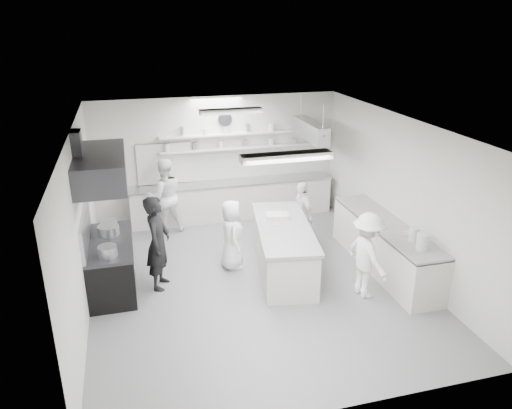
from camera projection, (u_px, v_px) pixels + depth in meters
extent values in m
cube|color=gray|center=(254.00, 280.00, 9.42)|extent=(6.00, 7.00, 0.02)
cube|color=silver|center=(253.00, 125.00, 8.34)|extent=(6.00, 7.00, 0.02)
cube|color=silver|center=(217.00, 158.00, 12.03)|extent=(6.00, 0.04, 3.00)
cube|color=silver|center=(329.00, 313.00, 5.73)|extent=(6.00, 0.04, 3.00)
cube|color=silver|center=(80.00, 224.00, 8.16)|extent=(0.04, 7.00, 3.00)
cube|color=silver|center=(401.00, 193.00, 9.60)|extent=(0.04, 7.00, 3.00)
cube|color=black|center=(112.00, 266.00, 8.99)|extent=(0.80, 1.80, 0.90)
cube|color=#313136|center=(100.00, 167.00, 8.31)|extent=(0.85, 2.00, 0.50)
cube|color=silver|center=(233.00, 200.00, 12.21)|extent=(5.00, 0.60, 0.92)
cube|color=silver|center=(246.00, 147.00, 12.00)|extent=(4.20, 0.26, 0.04)
cube|color=silver|center=(246.00, 133.00, 11.87)|extent=(4.20, 0.26, 0.04)
cube|color=black|center=(164.00, 164.00, 11.72)|extent=(1.30, 0.04, 1.00)
cylinder|color=white|center=(225.00, 119.00, 11.71)|extent=(0.32, 0.05, 0.32)
cube|color=silver|center=(385.00, 247.00, 9.71)|extent=(0.74, 3.30, 0.94)
cube|color=#AEAFB3|center=(311.00, 130.00, 11.24)|extent=(0.30, 1.60, 0.40)
cube|color=silver|center=(286.00, 157.00, 6.74)|extent=(1.30, 0.25, 0.10)
cube|color=silver|center=(231.00, 111.00, 9.98)|extent=(1.30, 0.25, 0.10)
cube|color=silver|center=(283.00, 250.00, 9.60)|extent=(1.34, 2.63, 0.93)
cylinder|color=#AEAFB3|center=(109.00, 231.00, 9.04)|extent=(0.39, 0.39, 0.23)
imported|color=black|center=(158.00, 243.00, 8.89)|extent=(0.62, 0.76, 1.79)
imported|color=white|center=(165.00, 196.00, 11.28)|extent=(0.92, 0.75, 1.75)
imported|color=white|center=(232.00, 234.00, 9.67)|extent=(0.48, 0.71, 1.43)
imported|color=white|center=(302.00, 214.00, 10.63)|extent=(0.49, 0.90, 1.46)
imported|color=white|center=(367.00, 255.00, 8.64)|extent=(0.75, 1.11, 1.59)
imported|color=#AEAFB3|center=(275.00, 225.00, 9.51)|extent=(0.27, 0.27, 0.06)
imported|color=silver|center=(280.00, 221.00, 9.68)|extent=(0.26, 0.26, 0.06)
imported|color=silver|center=(404.00, 234.00, 9.06)|extent=(0.23, 0.23, 0.06)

